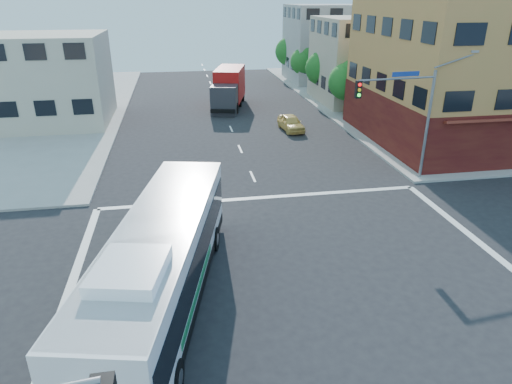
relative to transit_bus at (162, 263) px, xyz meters
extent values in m
plane|color=black|center=(5.58, -0.03, -1.93)|extent=(120.00, 120.00, 0.00)
cube|color=#99958D|center=(40.58, 34.97, -1.85)|extent=(50.00, 50.00, 0.15)
cube|color=#B37F40|center=(25.58, 18.47, 5.07)|extent=(18.00, 15.00, 14.00)
cube|color=#5F2015|center=(25.58, 18.47, 0.07)|extent=(18.09, 15.08, 4.00)
cube|color=tan|center=(22.58, 33.97, 2.57)|extent=(12.00, 10.00, 9.00)
cube|color=#9F9F9A|center=(22.58, 47.97, 3.07)|extent=(12.00, 10.00, 10.00)
cube|color=beige|center=(-11.42, 29.97, 2.07)|extent=(12.00, 10.00, 8.00)
cylinder|color=gray|center=(16.38, 10.77, 1.57)|extent=(0.18, 0.18, 7.00)
cylinder|color=gray|center=(13.88, 10.52, 4.67)|extent=(5.01, 0.62, 0.12)
cube|color=black|center=(11.38, 10.27, 4.17)|extent=(0.32, 0.30, 1.00)
sphere|color=#FF0C0C|center=(11.38, 10.10, 4.47)|extent=(0.20, 0.20, 0.20)
sphere|color=yellow|center=(11.38, 10.10, 4.17)|extent=(0.20, 0.20, 0.20)
sphere|color=#19FF33|center=(11.38, 10.10, 3.87)|extent=(0.20, 0.20, 0.20)
cube|color=navy|center=(14.38, 10.57, 4.92)|extent=(1.80, 0.22, 0.28)
cube|color=gray|center=(18.88, 11.02, 6.07)|extent=(0.50, 0.22, 0.14)
cylinder|color=#352313|center=(17.38, 27.97, -0.96)|extent=(0.28, 0.28, 1.92)
sphere|color=#18571A|center=(17.38, 27.97, 1.44)|extent=(3.60, 3.60, 3.60)
sphere|color=#18571A|center=(17.78, 27.67, 2.34)|extent=(2.52, 2.52, 2.52)
cylinder|color=#352313|center=(17.38, 35.97, -0.93)|extent=(0.28, 0.28, 1.99)
sphere|color=#18571A|center=(17.38, 35.97, 1.59)|extent=(3.80, 3.80, 3.80)
sphere|color=#18571A|center=(17.78, 35.67, 2.54)|extent=(2.66, 2.66, 2.66)
cylinder|color=#352313|center=(17.38, 43.97, -0.98)|extent=(0.28, 0.28, 1.89)
sphere|color=#18571A|center=(17.38, 43.97, 1.32)|extent=(3.40, 3.40, 3.40)
sphere|color=#18571A|center=(17.78, 43.67, 2.17)|extent=(2.38, 2.38, 2.38)
cylinder|color=#352313|center=(17.38, 51.97, -0.91)|extent=(0.28, 0.28, 2.03)
sphere|color=#18571A|center=(17.38, 51.97, 1.70)|extent=(4.00, 4.00, 4.00)
sphere|color=#18571A|center=(17.78, 51.67, 2.70)|extent=(2.80, 2.80, 2.80)
cube|color=black|center=(0.01, 0.02, -1.32)|extent=(5.72, 13.61, 0.50)
cube|color=white|center=(0.01, 0.02, 0.04)|extent=(5.70, 13.58, 3.15)
cube|color=black|center=(0.01, 0.02, 0.23)|extent=(5.67, 13.20, 1.38)
cube|color=black|center=(1.47, 6.43, 0.12)|extent=(2.55, 0.64, 1.49)
cube|color=#E5590C|center=(1.47, 6.47, 1.23)|extent=(2.08, 0.52, 0.31)
cube|color=white|center=(0.01, 0.02, 1.55)|extent=(5.59, 13.31, 0.13)
cube|color=white|center=(-0.73, -3.22, 1.81)|extent=(2.47, 2.81, 0.40)
cube|color=#126D36|center=(-1.51, -0.20, -0.76)|extent=(1.37, 5.94, 0.31)
cube|color=#126D36|center=(1.27, -0.83, -0.76)|extent=(1.37, 5.94, 0.31)
cylinder|color=black|center=(-0.34, 4.46, -1.35)|extent=(0.58, 1.20, 1.15)
cylinder|color=#99999E|center=(-0.49, 4.50, -1.35)|extent=(0.17, 0.57, 0.58)
cylinder|color=black|center=(2.24, 3.87, -1.35)|extent=(0.58, 1.20, 1.15)
cylinder|color=#99999E|center=(2.39, 3.84, -1.35)|extent=(0.17, 0.57, 0.58)
cylinder|color=black|center=(-2.23, -3.83, -1.35)|extent=(0.58, 1.20, 1.15)
cylinder|color=#99999E|center=(-2.38, -3.79, -1.35)|extent=(0.17, 0.57, 0.58)
cylinder|color=black|center=(0.35, -4.42, -1.35)|extent=(0.58, 1.20, 1.15)
cylinder|color=#99999E|center=(0.50, -4.45, -1.35)|extent=(0.17, 0.57, 0.58)
cube|color=#2A2A2F|center=(5.63, 30.70, -0.49)|extent=(3.07, 2.99, 2.88)
cube|color=black|center=(5.37, 29.68, -0.04)|extent=(2.28, 0.66, 1.11)
cube|color=#BA100F|center=(6.68, 34.78, 0.40)|extent=(4.12, 6.67, 3.32)
cube|color=black|center=(6.35, 33.49, -1.32)|extent=(4.56, 9.19, 0.33)
cylinder|color=black|center=(4.56, 31.20, -1.37)|extent=(0.58, 1.15, 1.11)
cylinder|color=black|center=(6.81, 30.62, -1.37)|extent=(0.58, 1.15, 1.11)
cylinder|color=black|center=(5.36, 34.31, -1.37)|extent=(0.58, 1.15, 1.11)
cylinder|color=black|center=(7.61, 33.74, -1.37)|extent=(0.58, 1.15, 1.11)
cylinder|color=black|center=(6.04, 37.00, -1.37)|extent=(0.58, 1.15, 1.11)
cylinder|color=black|center=(8.30, 36.42, -1.37)|extent=(0.58, 1.15, 1.11)
imported|color=#E3BC5D|center=(10.79, 23.60, -1.24)|extent=(1.95, 4.14, 1.37)
camera|label=1|loc=(0.99, -14.99, 9.20)|focal=32.00mm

